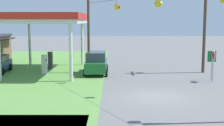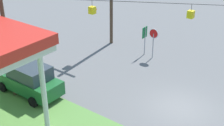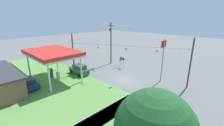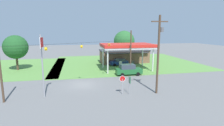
% 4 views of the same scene
% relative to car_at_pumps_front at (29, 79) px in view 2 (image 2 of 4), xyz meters
% --- Properties ---
extents(ground_plane, '(160.00, 160.00, 0.00)m').
position_rel_car_at_pumps_front_xyz_m(ground_plane, '(-8.67, -4.28, -1.04)').
color(ground_plane, slate).
extents(car_at_pumps_front, '(4.85, 2.13, 2.07)m').
position_rel_car_at_pumps_front_xyz_m(car_at_pumps_front, '(0.00, 0.00, 0.00)').
color(car_at_pumps_front, '#1E602D').
rests_on(car_at_pumps_front, ground).
extents(stop_sign_roadside, '(0.80, 0.08, 2.50)m').
position_rel_car_at_pumps_front_xyz_m(stop_sign_roadside, '(-3.73, -9.50, 0.77)').
color(stop_sign_roadside, '#99999E').
rests_on(stop_sign_roadside, ground).
extents(route_sign, '(0.10, 0.70, 2.40)m').
position_rel_car_at_pumps_front_xyz_m(route_sign, '(-2.83, -9.67, 0.67)').
color(route_sign, gray).
rests_on(route_sign, ground).
extents(signal_span_gantry, '(18.81, 10.24, 8.28)m').
position_rel_car_at_pumps_front_xyz_m(signal_span_gantry, '(-8.67, -4.29, 3.41)').
color(signal_span_gantry, '#4C3828').
rests_on(signal_span_gantry, ground).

